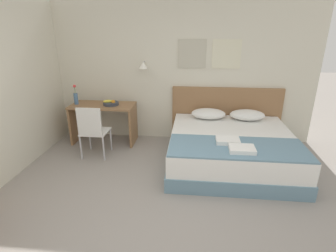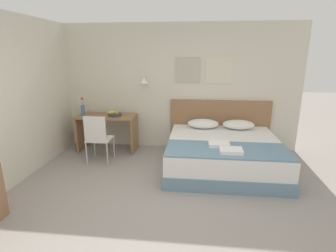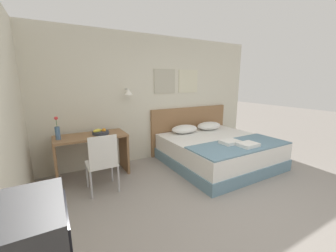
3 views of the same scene
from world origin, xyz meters
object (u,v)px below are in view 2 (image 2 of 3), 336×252
Objects in this scene: throw_blanket at (227,150)px; desk_chair at (97,136)px; bed at (223,154)px; desk at (107,126)px; flower_vase at (83,109)px; headboard at (219,125)px; folded_towel_mid_bed at (231,151)px; pillow_left at (203,124)px; pillow_right at (238,125)px; folded_towel_near_foot at (219,144)px; fruit_bowl at (114,114)px.

desk_chair is at bearing 166.70° from throw_blanket.
throw_blanket is at bearing -90.00° from bed.
desk is 0.63m from flower_vase.
bed is at bearing -90.00° from headboard.
bed is 1.03× the size of throw_blanket.
desk_chair reaches higher than folded_towel_mid_bed.
pillow_left is 1.34m from throw_blanket.
desk is at bearing 150.28° from folded_towel_mid_bed.
folded_towel_mid_bed is at bearing -102.47° from pillow_right.
headboard is 1.09× the size of throw_blanket.
bed is 3.03m from flower_vase.
headboard is at bearing 141.34° from pillow_right.
bed is 0.64m from throw_blanket.
pillow_left is at bearing 1.18° from desk.
headboard reaches higher than pillow_left.
pillow_left is at bearing 1.52° from flower_vase.
bed is at bearing -12.78° from flower_vase.
throw_blanket is 2.69m from desk.
bed is 2.49m from desk.
fruit_bowl reaches higher than folded_towel_near_foot.
pillow_left is 0.52× the size of desk.
flower_vase is (-2.89, -0.35, 0.37)m from headboard.
folded_towel_mid_bed is 2.65m from fruit_bowl.
fruit_bowl is 0.77× the size of flower_vase.
folded_towel_near_foot is at bearing -21.39° from flower_vase.
flower_vase is (-3.25, -0.07, 0.27)m from pillow_right.
desk is at bearing -172.19° from headboard.
flower_vase reaches higher than pillow_right.
desk is at bearing -179.13° from pillow_right.
folded_towel_mid_bed is 0.91× the size of flower_vase.
bed is 0.78m from folded_towel_mid_bed.
pillow_left is (-0.36, -0.29, 0.10)m from headboard.
throw_blanket is 5.68× the size of folded_towel_near_foot.
desk is (-2.27, 1.11, -0.06)m from folded_towel_near_foot.
desk_chair is (-2.34, -1.02, 0.00)m from headboard.
headboard is 1.75× the size of desk.
folded_towel_near_foot and folded_towel_mid_bed have the same top height.
pillow_left is at bearing 101.65° from folded_towel_near_foot.
bed is 0.94× the size of headboard.
headboard reaches higher than folded_towel_mid_bed.
pillow_left is 0.71m from pillow_right.
flower_vase reaches higher than headboard.
desk_chair reaches higher than folded_towel_near_foot.
folded_towel_mid_bed is (0.04, -1.71, 0.06)m from headboard.
fruit_bowl is (-2.57, -0.05, 0.17)m from pillow_right.
desk_chair is at bearing -179.67° from bed.
desk reaches higher than bed.
flower_vase is (-2.93, 1.36, 0.31)m from folded_towel_mid_bed.
throw_blanket is 2.41m from desk_chair.
desk_chair is 2.45× the size of flower_vase.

